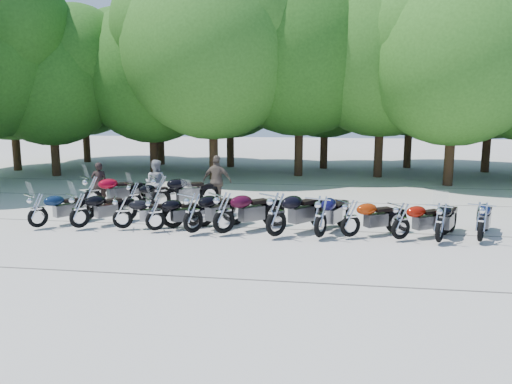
# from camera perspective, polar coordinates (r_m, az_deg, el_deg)

# --- Properties ---
(ground) EXTENTS (90.00, 90.00, 0.00)m
(ground) POSITION_cam_1_polar(r_m,az_deg,el_deg) (13.59, -0.93, -5.65)
(ground) COLOR #A19A91
(ground) RESTS_ON ground
(tree_0) EXTENTS (7.50, 7.50, 9.21)m
(tree_0) POSITION_cam_1_polar(r_m,az_deg,el_deg) (31.34, -26.30, 12.18)
(tree_0) COLOR #3A2614
(tree_0) RESTS_ON ground
(tree_1) EXTENTS (6.97, 6.97, 8.55)m
(tree_1) POSITION_cam_1_polar(r_m,az_deg,el_deg) (28.05, -22.48, 12.04)
(tree_1) COLOR #3A2614
(tree_1) RESTS_ON ground
(tree_2) EXTENTS (7.31, 7.31, 8.97)m
(tree_2) POSITION_cam_1_polar(r_m,az_deg,el_deg) (27.47, -11.90, 13.14)
(tree_2) COLOR #3A2614
(tree_2) RESTS_ON ground
(tree_3) EXTENTS (8.70, 8.70, 10.67)m
(tree_3) POSITION_cam_1_polar(r_m,az_deg,el_deg) (24.97, -5.04, 15.99)
(tree_3) COLOR #3A2614
(tree_3) RESTS_ON ground
(tree_4) EXTENTS (9.13, 9.13, 11.20)m
(tree_4) POSITION_cam_1_polar(r_m,az_deg,el_deg) (26.24, 5.07, 16.38)
(tree_4) COLOR #3A2614
(tree_4) RESTS_ON ground
(tree_5) EXTENTS (9.04, 9.04, 11.10)m
(tree_5) POSITION_cam_1_polar(r_m,az_deg,el_deg) (26.41, 14.30, 15.94)
(tree_5) COLOR #3A2614
(tree_5) RESTS_ON ground
(tree_6) EXTENTS (8.00, 8.00, 9.82)m
(tree_6) POSITION_cam_1_polar(r_m,az_deg,el_deg) (24.45, 21.89, 14.27)
(tree_6) COLOR #3A2614
(tree_6) RESTS_ON ground
(tree_9) EXTENTS (7.59, 7.59, 9.32)m
(tree_9) POSITION_cam_1_polar(r_m,az_deg,el_deg) (34.35, -19.20, 12.45)
(tree_9) COLOR #3A2614
(tree_9) RESTS_ON ground
(tree_10) EXTENTS (7.78, 7.78, 9.55)m
(tree_10) POSITION_cam_1_polar(r_m,az_deg,el_deg) (31.73, -11.09, 13.32)
(tree_10) COLOR #3A2614
(tree_10) RESTS_ON ground
(tree_11) EXTENTS (7.56, 7.56, 9.28)m
(tree_11) POSITION_cam_1_polar(r_m,az_deg,el_deg) (30.00, -3.02, 13.39)
(tree_11) COLOR #3A2614
(tree_11) RESTS_ON ground
(tree_12) EXTENTS (7.88, 7.88, 9.67)m
(tree_12) POSITION_cam_1_polar(r_m,az_deg,el_deg) (29.47, 7.97, 13.82)
(tree_12) COLOR #3A2614
(tree_12) RESTS_ON ground
(tree_13) EXTENTS (8.31, 8.31, 10.20)m
(tree_13) POSITION_cam_1_polar(r_m,az_deg,el_deg) (30.83, 17.41, 13.88)
(tree_13) COLOR #3A2614
(tree_13) RESTS_ON ground
(tree_14) EXTENTS (8.02, 8.02, 9.84)m
(tree_14) POSITION_cam_1_polar(r_m,az_deg,el_deg) (30.33, 25.46, 13.07)
(tree_14) COLOR #3A2614
(tree_14) RESTS_ON ground
(motorcycle_0) EXTENTS (1.75, 2.14, 1.21)m
(motorcycle_0) POSITION_cam_1_polar(r_m,az_deg,el_deg) (16.10, -23.71, -1.82)
(motorcycle_0) COLOR #0C1B35
(motorcycle_0) RESTS_ON ground
(motorcycle_1) EXTENTS (1.85, 2.14, 1.24)m
(motorcycle_1) POSITION_cam_1_polar(r_m,az_deg,el_deg) (15.57, -19.56, -1.89)
(motorcycle_1) COLOR black
(motorcycle_1) RESTS_ON ground
(motorcycle_2) EXTENTS (2.12, 1.28, 1.15)m
(motorcycle_2) POSITION_cam_1_polar(r_m,az_deg,el_deg) (15.14, -15.03, -2.15)
(motorcycle_2) COLOR black
(motorcycle_2) RESTS_ON ground
(motorcycle_3) EXTENTS (2.05, 1.73, 1.17)m
(motorcycle_3) POSITION_cam_1_polar(r_m,az_deg,el_deg) (14.67, -11.45, -2.33)
(motorcycle_3) COLOR black
(motorcycle_3) RESTS_ON ground
(motorcycle_4) EXTENTS (1.96, 2.40, 1.36)m
(motorcycle_4) POSITION_cam_1_polar(r_m,az_deg,el_deg) (14.17, -7.22, -2.25)
(motorcycle_4) COLOR black
(motorcycle_4) RESTS_ON ground
(motorcycle_5) EXTENTS (2.29, 2.29, 1.40)m
(motorcycle_5) POSITION_cam_1_polar(r_m,az_deg,el_deg) (14.02, -3.71, -2.24)
(motorcycle_5) COLOR #330618
(motorcycle_5) RESTS_ON ground
(motorcycle_6) EXTENTS (2.25, 2.48, 1.45)m
(motorcycle_6) POSITION_cam_1_polar(r_m,az_deg,el_deg) (13.68, 2.33, -2.42)
(motorcycle_6) COLOR black
(motorcycle_6) RESTS_ON ground
(motorcycle_7) EXTENTS (1.56, 2.52, 1.37)m
(motorcycle_7) POSITION_cam_1_polar(r_m,az_deg,el_deg) (13.70, 7.40, -2.66)
(motorcycle_7) COLOR #0D0C36
(motorcycle_7) RESTS_ON ground
(motorcycle_8) EXTENTS (2.20, 1.72, 1.23)m
(motorcycle_8) POSITION_cam_1_polar(r_m,az_deg,el_deg) (13.91, 10.77, -2.85)
(motorcycle_8) COLOR #912605
(motorcycle_8) RESTS_ON ground
(motorcycle_9) EXTENTS (2.13, 1.71, 1.20)m
(motorcycle_9) POSITION_cam_1_polar(r_m,az_deg,el_deg) (13.98, 16.25, -3.08)
(motorcycle_9) COLOR maroon
(motorcycle_9) RESTS_ON ground
(motorcycle_10) EXTENTS (1.50, 2.30, 1.25)m
(motorcycle_10) POSITION_cam_1_polar(r_m,az_deg,el_deg) (13.99, 20.32, -3.17)
(motorcycle_10) COLOR black
(motorcycle_10) RESTS_ON ground
(motorcycle_11) EXTENTS (1.44, 2.33, 1.26)m
(motorcycle_11) POSITION_cam_1_polar(r_m,az_deg,el_deg) (14.48, 24.38, -2.99)
(motorcycle_11) COLOR #0C1438
(motorcycle_11) RESTS_ON ground
(motorcycle_12) EXTENTS (2.21, 2.25, 1.37)m
(motorcycle_12) POSITION_cam_1_polar(r_m,az_deg,el_deg) (18.33, -18.22, 0.09)
(motorcycle_12) COLOR maroon
(motorcycle_12) RESTS_ON ground
(motorcycle_13) EXTENTS (1.86, 1.91, 1.16)m
(motorcycle_13) POSITION_cam_1_polar(r_m,az_deg,el_deg) (17.73, -13.76, -0.36)
(motorcycle_13) COLOR black
(motorcycle_13) RESTS_ON ground
(motorcycle_14) EXTENTS (2.50, 2.13, 1.44)m
(motorcycle_14) POSITION_cam_1_polar(r_m,az_deg,el_deg) (17.50, -10.86, 0.08)
(motorcycle_14) COLOR black
(motorcycle_14) RESTS_ON ground
(rider_0) EXTENTS (0.67, 0.55, 1.59)m
(rider_0) POSITION_cam_1_polar(r_m,az_deg,el_deg) (19.25, -17.47, 0.91)
(rider_0) COLOR black
(rider_0) RESTS_ON ground
(rider_1) EXTENTS (0.89, 0.72, 1.71)m
(rider_1) POSITION_cam_1_polar(r_m,az_deg,el_deg) (18.48, -11.37, 1.01)
(rider_1) COLOR #9F9FA2
(rider_1) RESTS_ON ground
(rider_2) EXTENTS (1.15, 0.62, 1.87)m
(rider_2) POSITION_cam_1_polar(r_m,az_deg,el_deg) (18.15, -4.45, 1.27)
(rider_2) COLOR brown
(rider_2) RESTS_ON ground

